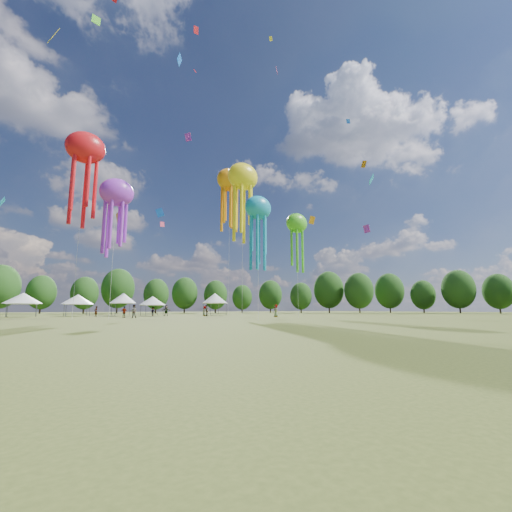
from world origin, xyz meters
TOP-DOWN VIEW (x-y plane):
  - ground at (0.00, 0.00)m, footprint 300.00×300.00m
  - spectator_near at (-5.79, 37.64)m, footprint 1.03×0.90m
  - spectators_far at (4.86, 45.49)m, footprint 23.83×20.84m
  - festival_tents at (-3.49, 55.11)m, footprint 37.93×9.44m
  - show_kites at (4.71, 37.67)m, footprint 32.83×29.56m
  - small_kites at (0.80, 43.00)m, footprint 78.56×59.52m
  - treeline at (-3.87, 62.51)m, footprint 201.57×95.24m

SIDE VIEW (x-z plane):
  - ground at x=0.00m, z-range 0.00..0.00m
  - spectator_near at x=-5.79m, z-range 0.00..1.78m
  - spectators_far at x=4.86m, z-range -0.06..1.87m
  - festival_tents at x=-3.49m, z-range 0.82..5.27m
  - treeline at x=-3.87m, z-range -0.17..13.26m
  - show_kites at x=4.71m, z-range 4.66..34.09m
  - small_kites at x=0.80m, z-range 8.62..51.91m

